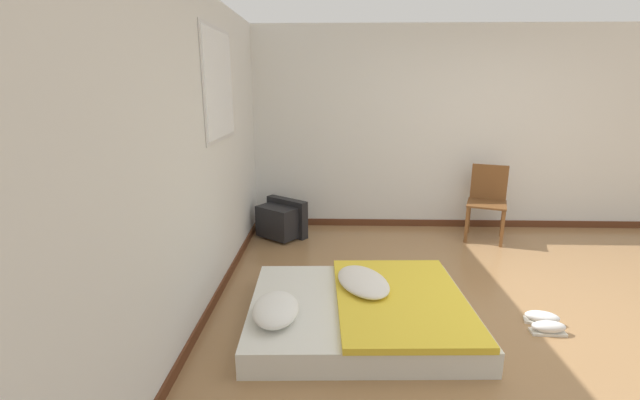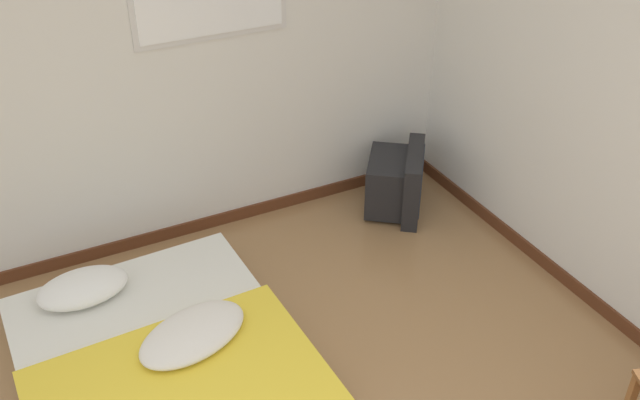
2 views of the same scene
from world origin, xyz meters
name	(u,v)px [view 2 (image 2 of 2)]	position (x,y,z in m)	size (l,w,h in m)	color
wall_back	(97,69)	(0.01, 2.76, 1.29)	(7.20, 0.08, 2.60)	silver
mattress_bed	(162,363)	(-0.12, 1.46, 0.13)	(1.47, 1.78, 0.34)	silver
crt_tv	(397,182)	(1.90, 2.34, 0.23)	(0.63, 0.67, 0.48)	black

